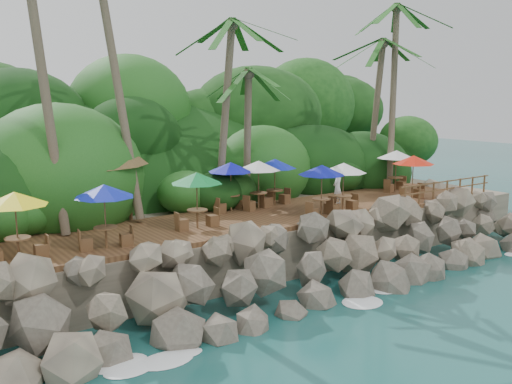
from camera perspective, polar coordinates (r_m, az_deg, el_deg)
ground at (r=21.72m, az=9.33°, el=-11.12°), size 140.00×140.00×0.00m
land_base at (r=34.24m, az=-9.69°, el=-1.53°), size 32.00×25.20×2.10m
jungle_hill at (r=41.22m, az=-14.16°, el=-1.25°), size 44.80×28.00×15.40m
seawall at (r=22.73m, az=5.86°, el=-7.02°), size 29.00×4.00×2.30m
terrace at (r=25.51m, az=0.00°, el=-2.66°), size 26.00×5.00×0.20m
jungle_foliage at (r=33.58m, az=-8.90°, el=-3.57°), size 44.00×16.00×12.00m
foam_line at (r=21.91m, az=8.78°, el=-10.83°), size 25.20×0.80×0.06m
palms at (r=28.40m, az=-0.33°, el=18.33°), size 25.53×7.26×13.28m
palapa at (r=25.64m, az=-16.90°, el=5.10°), size 5.42×5.42×4.60m
dining_clusters at (r=24.81m, az=-0.56°, el=1.72°), size 24.26×5.33×2.31m
railing at (r=31.10m, az=18.70°, el=0.41°), size 7.20×0.10×1.00m
waiter at (r=28.39m, az=8.22°, el=0.43°), size 0.70×0.57×1.66m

